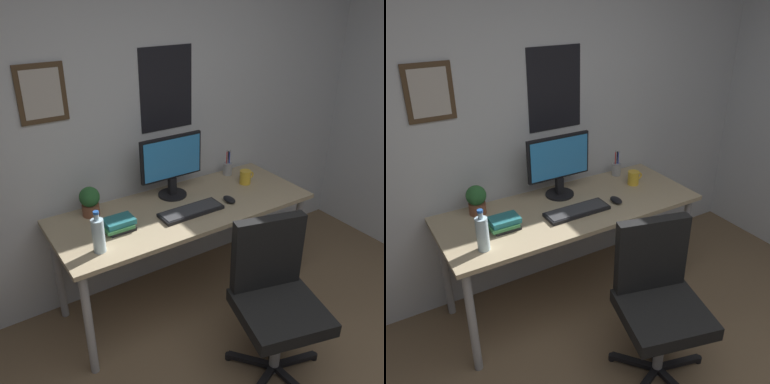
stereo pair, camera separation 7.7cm
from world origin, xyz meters
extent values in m
cube|color=silver|center=(0.00, 2.15, 1.30)|extent=(4.40, 0.08, 2.60)
cube|color=#4C3823|center=(-0.48, 2.11, 1.53)|extent=(0.28, 0.02, 0.34)
cube|color=beige|center=(-0.48, 2.09, 1.53)|extent=(0.22, 0.00, 0.28)
cube|color=black|center=(0.34, 2.11, 1.46)|extent=(0.40, 0.01, 0.56)
cube|color=tan|center=(0.23, 1.73, 0.74)|extent=(1.75, 0.69, 0.03)
cylinder|color=#9EA0A5|center=(-0.58, 1.44, 0.36)|extent=(0.05, 0.05, 0.73)
cylinder|color=#9EA0A5|center=(1.05, 1.44, 0.36)|extent=(0.05, 0.05, 0.73)
cylinder|color=#9EA0A5|center=(-0.58, 2.01, 0.36)|extent=(0.05, 0.05, 0.73)
cylinder|color=#9EA0A5|center=(1.05, 2.01, 0.36)|extent=(0.05, 0.05, 0.73)
cube|color=black|center=(0.32, 0.86, 0.46)|extent=(0.56, 0.56, 0.08)
cube|color=black|center=(0.38, 1.05, 0.72)|extent=(0.42, 0.18, 0.45)
cylinder|color=#9EA0A5|center=(0.32, 0.86, 0.21)|extent=(0.07, 0.07, 0.42)
cube|color=black|center=(0.46, 0.82, 0.04)|extent=(0.28, 0.11, 0.03)
cylinder|color=black|center=(0.60, 0.79, 0.02)|extent=(0.05, 0.05, 0.04)
cube|color=black|center=(0.40, 0.98, 0.04)|extent=(0.19, 0.26, 0.03)
cylinder|color=black|center=(0.48, 1.10, 0.02)|extent=(0.05, 0.05, 0.04)
cube|color=black|center=(0.24, 0.97, 0.04)|extent=(0.21, 0.24, 0.03)
cylinder|color=black|center=(0.15, 1.08, 0.02)|extent=(0.05, 0.05, 0.04)
cube|color=black|center=(0.19, 0.81, 0.04)|extent=(0.28, 0.14, 0.03)
cube|color=black|center=(0.33, 0.72, 0.04)|extent=(0.06, 0.28, 0.03)
cylinder|color=black|center=(0.25, 1.91, 0.77)|extent=(0.20, 0.20, 0.01)
cube|color=black|center=(0.25, 1.91, 0.83)|extent=(0.05, 0.04, 0.12)
cube|color=black|center=(0.25, 1.92, 1.04)|extent=(0.46, 0.02, 0.30)
cube|color=#338CD8|center=(0.25, 1.90, 1.04)|extent=(0.43, 0.00, 0.27)
cube|color=black|center=(0.23, 1.63, 0.77)|extent=(0.43, 0.15, 0.02)
cube|color=#38383A|center=(0.23, 1.63, 0.78)|extent=(0.41, 0.13, 0.00)
ellipsoid|color=black|center=(0.53, 1.61, 0.78)|extent=(0.06, 0.11, 0.04)
cylinder|color=silver|center=(-0.43, 1.54, 0.86)|extent=(0.07, 0.07, 0.20)
cylinder|color=silver|center=(-0.43, 1.54, 0.98)|extent=(0.03, 0.03, 0.04)
cylinder|color=#2659B2|center=(-0.43, 1.54, 1.00)|extent=(0.03, 0.03, 0.02)
cylinder|color=yellow|center=(0.81, 1.79, 0.81)|extent=(0.08, 0.08, 0.10)
torus|color=yellow|center=(0.86, 1.79, 0.81)|extent=(0.05, 0.01, 0.05)
cylinder|color=brown|center=(-0.33, 1.95, 0.80)|extent=(0.11, 0.11, 0.07)
sphere|color=#2D6B33|center=(-0.33, 1.95, 0.89)|extent=(0.13, 0.13, 0.13)
ellipsoid|color=#287A38|center=(-0.36, 1.98, 0.91)|extent=(0.07, 0.08, 0.02)
ellipsoid|color=#287A38|center=(-0.30, 1.98, 0.90)|extent=(0.07, 0.08, 0.02)
ellipsoid|color=#287A38|center=(-0.35, 1.92, 0.91)|extent=(0.08, 0.07, 0.02)
cylinder|color=#9EA0A5|center=(0.80, 1.99, 0.81)|extent=(0.07, 0.07, 0.09)
cylinder|color=#263FBF|center=(0.81, 1.98, 0.88)|extent=(0.01, 0.01, 0.13)
cylinder|color=red|center=(0.79, 1.99, 0.88)|extent=(0.01, 0.01, 0.13)
cylinder|color=black|center=(0.81, 2.00, 0.88)|extent=(0.01, 0.01, 0.13)
cylinder|color=#9EA0A5|center=(0.81, 1.99, 0.89)|extent=(0.01, 0.03, 0.14)
cylinder|color=#9EA0A5|center=(0.79, 1.99, 0.89)|extent=(0.01, 0.02, 0.14)
cube|color=black|center=(-0.25, 1.69, 0.77)|extent=(0.16, 0.15, 0.02)
cube|color=#33723F|center=(-0.26, 1.68, 0.79)|extent=(0.17, 0.12, 0.02)
cube|color=#26727A|center=(-0.25, 1.69, 0.82)|extent=(0.18, 0.13, 0.03)
camera|label=1|loc=(-1.06, -0.38, 2.10)|focal=39.31mm
camera|label=2|loc=(-1.00, -0.42, 2.10)|focal=39.31mm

